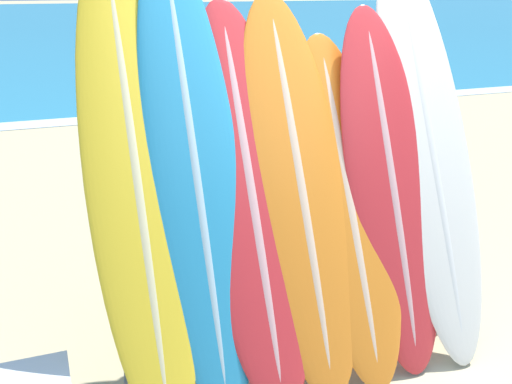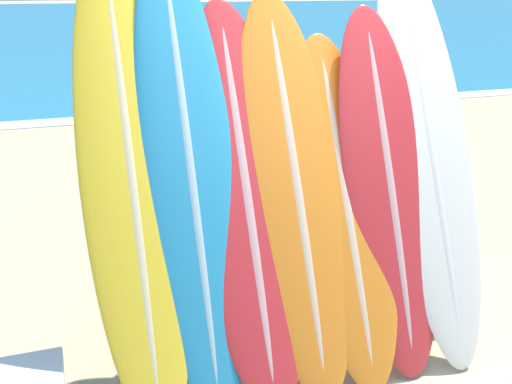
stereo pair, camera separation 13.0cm
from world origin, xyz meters
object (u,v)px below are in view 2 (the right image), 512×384
Objects in this scene: surfboard_slot_4 at (345,207)px; surfboard_rack at (299,298)px; surfboard_slot_2 at (246,199)px; surfboard_slot_1 at (190,173)px; surfboard_slot_0 at (132,183)px; surfboard_slot_6 at (429,154)px; person_near_water at (210,80)px; surfboard_slot_3 at (295,190)px; person_mid_beach at (162,114)px; surfboard_slot_5 at (388,188)px.

surfboard_rack is at bearing -170.65° from surfboard_slot_4.
surfboard_slot_1 is at bearing 168.10° from surfboard_slot_2.
surfboard_slot_2 is at bearing -6.09° from surfboard_slot_0.
person_near_water is (0.05, 5.66, -0.39)m from surfboard_slot_6.
surfboard_slot_3 is 3.50m from person_mid_beach.
surfboard_slot_3 is 0.91m from surfboard_slot_6.
surfboard_slot_0 is at bearing 174.65° from surfboard_slot_4.
surfboard_slot_6 is (0.32, 0.08, 0.16)m from surfboard_slot_5.
surfboard_rack is at bearing -170.72° from surfboard_slot_6.
surfboard_slot_0 is at bearing 176.22° from surfboard_slot_5.
surfboard_slot_0 is at bearing 173.91° from surfboard_slot_2.
surfboard_slot_0 is 1.25× the size of surfboard_slot_4.
surfboard_slot_6 is at bearing -149.70° from person_mid_beach.
person_near_water is at bearing 74.79° from surfboard_slot_1.
surfboard_slot_5 is (1.17, -0.10, -0.19)m from surfboard_slot_1.
person_mid_beach is at bearing 92.44° from surfboard_rack.
surfboard_rack is at bearing -15.12° from surfboard_slot_1.
surfboard_slot_4 is 0.66m from surfboard_slot_6.
surfboard_slot_0 is 1.00× the size of surfboard_slot_6.
surfboard_slot_6 reaches higher than surfboard_rack.
person_mid_beach is at bearing 101.80° from surfboard_slot_5.
surfboard_slot_5 is 1.38× the size of person_near_water.
surfboard_slot_0 is at bearing 179.54° from surfboard_slot_6.
surfboard_slot_3 reaches higher than surfboard_rack.
person_near_water is (1.54, 5.65, -0.41)m from surfboard_slot_1.
surfboard_rack is 0.88× the size of surfboard_slot_6.
surfboard_rack is 0.84m from surfboard_slot_5.
surfboard_slot_5 reaches higher than surfboard_slot_4.
surfboard_slot_0 is 1.11× the size of surfboard_slot_3.
surfboard_slot_0 is 1.80m from surfboard_slot_6.
surfboard_slot_4 is (0.30, 0.05, 0.52)m from surfboard_rack.
surfboard_slot_3 is (0.90, -0.06, -0.12)m from surfboard_slot_0.
surfboard_slot_1 is 1.61× the size of person_mid_beach.
surfboard_slot_0 reaches higher than surfboard_rack.
person_near_water is (1.85, 5.65, -0.38)m from surfboard_slot_0.
person_mid_beach is at bearing 107.04° from surfboard_slot_6.
surfboard_slot_5 is at bearing 2.87° from surfboard_slot_4.
surfboard_slot_1 is 5.87m from person_near_water.
surfboard_rack is 1.11× the size of surfboard_slot_4.
surfboard_slot_3 is 0.32m from surfboard_slot_4.
person_near_water is at bearing 71.88° from surfboard_slot_0.
surfboard_slot_3 is at bearing 88.42° from surfboard_rack.
surfboard_rack is 0.87× the size of surfboard_slot_1.
surfboard_slot_1 is (-0.59, 0.16, 0.78)m from surfboard_rack.
surfboard_slot_4 is (0.30, -0.05, -0.12)m from surfboard_slot_3.
surfboard_slot_4 is 3.57m from person_mid_beach.
surfboard_rack is at bearing -164.30° from person_mid_beach.
surfboard_slot_2 is 1.41× the size of person_near_water.
surfboard_slot_2 is 1.02× the size of surfboard_slot_5.
surfboard_slot_4 is at bearing -5.35° from surfboard_slot_0.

